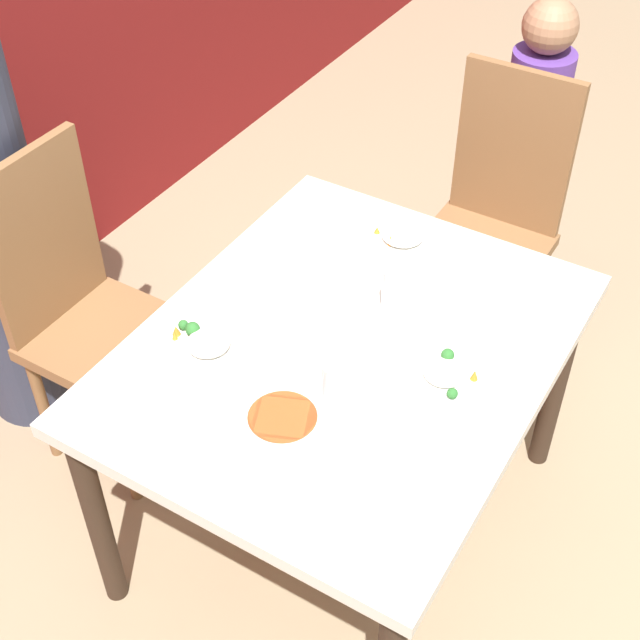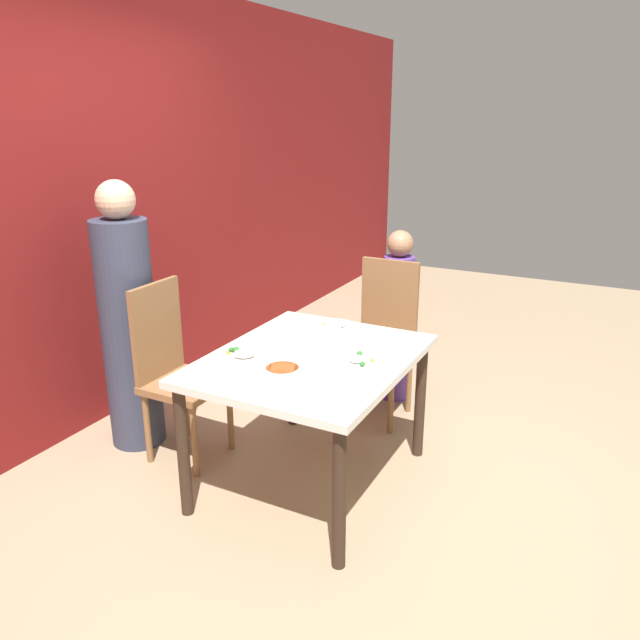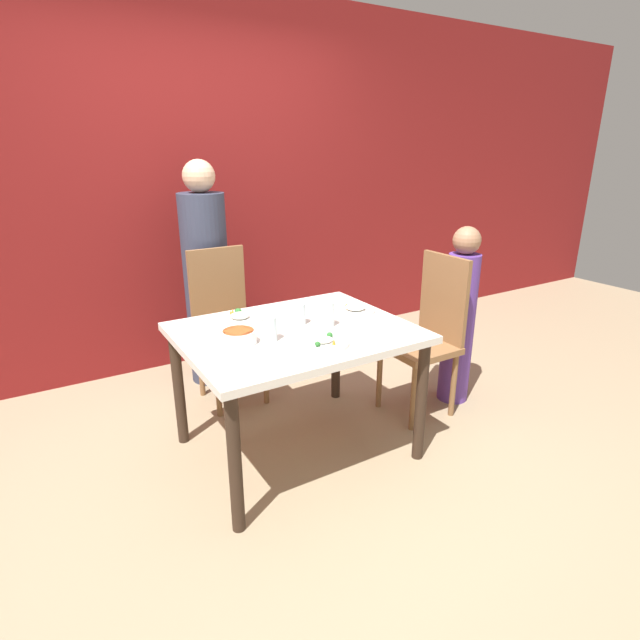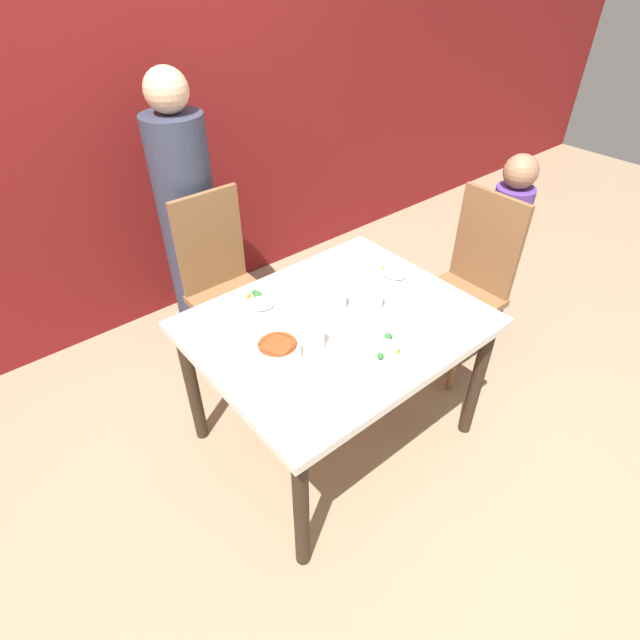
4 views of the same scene
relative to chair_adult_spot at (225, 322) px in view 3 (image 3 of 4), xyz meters
The scene contains 16 objects.
ground_plane 0.98m from the chair_adult_spot, 84.42° to the right, with size 10.00×10.00×0.00m, color #998466.
wall_back 1.11m from the chair_adult_spot, 83.89° to the left, with size 10.00×0.06×2.70m.
dining_table 0.83m from the chair_adult_spot, 84.42° to the right, with size 1.18×0.95×0.73m.
chair_adult_spot is the anchor object (origin of this frame).
chair_child_spot 1.32m from the chair_adult_spot, 39.53° to the right, with size 0.40×0.40×1.01m.
person_adult 0.37m from the chair_adult_spot, 90.00° to the left, with size 0.31×0.31×1.55m.
person_child 1.53m from the chair_adult_spot, 33.25° to the right, with size 0.20×0.20×1.17m.
bowl_curry 0.91m from the chair_adult_spot, 106.16° to the right, with size 0.17×0.17×0.07m.
plate_rice_adult 0.58m from the chair_adult_spot, 100.91° to the right, with size 0.26×0.26×0.05m.
plate_rice_child 0.92m from the chair_adult_spot, 55.56° to the right, with size 0.25×0.25×0.05m.
plate_noodles 1.11m from the chair_adult_spot, 85.32° to the right, with size 0.26×0.26×0.05m.
glass_water_tall 0.94m from the chair_adult_spot, 96.35° to the right, with size 0.07×0.07×0.13m.
glass_water_short 0.94m from the chair_adult_spot, 73.94° to the right, with size 0.07×0.07×0.13m.
glass_water_center 0.81m from the chair_adult_spot, 79.96° to the right, with size 0.08×0.08×0.12m.
napkin_folded 1.20m from the chair_adult_spot, 66.68° to the right, with size 0.14×0.14×0.01m.
fork_steel 1.21m from the chair_adult_spot, 107.24° to the right, with size 0.18×0.07×0.01m.
Camera 3 is at (-1.16, -2.15, 1.64)m, focal length 28.00 mm.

